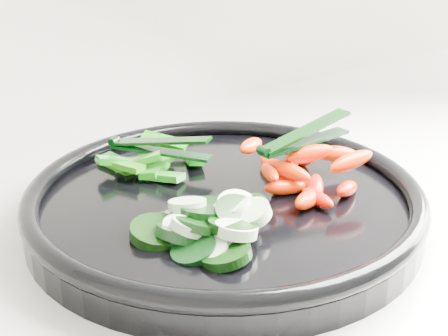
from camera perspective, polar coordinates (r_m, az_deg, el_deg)
veggie_tray at (r=0.59m, az=0.00°, el=-3.08°), size 0.47×0.47×0.04m
cucumber_pile at (r=0.52m, az=-1.95°, el=-5.23°), size 0.13×0.12×0.04m
carrot_pile at (r=0.61m, az=7.19°, el=-0.14°), size 0.13×0.13×0.05m
pepper_pile at (r=0.65m, az=-7.30°, el=0.48°), size 0.12×0.11×0.03m
tong_carrot at (r=0.60m, az=7.24°, el=2.80°), size 0.11×0.02×0.02m
tong_pepper at (r=0.65m, az=-6.11°, el=2.01°), size 0.07×0.10×0.02m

